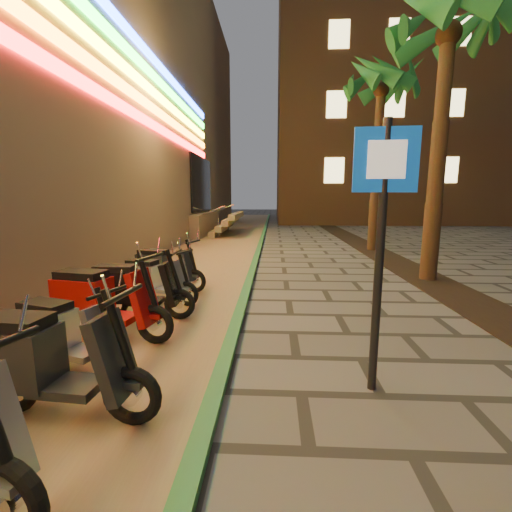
# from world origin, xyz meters

# --- Properties ---
(parking_strip) EXTENTS (3.40, 60.00, 0.01)m
(parking_strip) POSITION_xyz_m (-2.60, 10.00, 0.01)
(parking_strip) COLOR #8C7251
(parking_strip) RESTS_ON ground
(green_curb) EXTENTS (0.18, 60.00, 0.10)m
(green_curb) POSITION_xyz_m (-0.90, 10.00, 0.05)
(green_curb) COLOR #296E38
(green_curb) RESTS_ON ground
(planting_strip) EXTENTS (1.20, 40.00, 0.02)m
(planting_strip) POSITION_xyz_m (3.60, 5.00, 0.01)
(planting_strip) COLOR black
(planting_strip) RESTS_ON ground
(apartment_block) EXTENTS (18.00, 16.06, 25.00)m
(apartment_block) POSITION_xyz_m (9.00, 32.00, 12.50)
(apartment_block) COLOR brown
(apartment_block) RESTS_ON ground
(palm_c) EXTENTS (2.97, 3.02, 6.91)m
(palm_c) POSITION_xyz_m (3.60, 7.00, 5.73)
(palm_c) COLOR #472D19
(palm_c) RESTS_ON ground
(palm_d) EXTENTS (2.97, 3.02, 7.16)m
(palm_d) POSITION_xyz_m (3.60, 12.00, 5.94)
(palm_d) COLOR #472D19
(palm_d) RESTS_ON ground
(pedestrian_sign) EXTENTS (0.62, 0.11, 2.80)m
(pedestrian_sign) POSITION_xyz_m (0.77, 1.81, 1.81)
(pedestrian_sign) COLOR black
(pedestrian_sign) RESTS_ON ground
(scooter_5) EXTENTS (1.82, 0.65, 1.28)m
(scooter_5) POSITION_xyz_m (-2.43, 1.17, 0.56)
(scooter_5) COLOR black
(scooter_5) RESTS_ON ground
(scooter_6) EXTENTS (1.54, 0.81, 1.10)m
(scooter_6) POSITION_xyz_m (-2.77, 1.99, 0.48)
(scooter_6) COLOR black
(scooter_6) RESTS_ON ground
(scooter_7) EXTENTS (1.85, 0.82, 1.30)m
(scooter_7) POSITION_xyz_m (-2.83, 2.99, 0.57)
(scooter_7) COLOR black
(scooter_7) RESTS_ON ground
(scooter_8) EXTENTS (1.71, 0.60, 1.21)m
(scooter_8) POSITION_xyz_m (-2.71, 3.82, 0.53)
(scooter_8) COLOR black
(scooter_8) RESTS_ON ground
(scooter_9) EXTENTS (1.55, 0.78, 1.10)m
(scooter_9) POSITION_xyz_m (-2.66, 4.73, 0.48)
(scooter_9) COLOR black
(scooter_9) RESTS_ON ground
(scooter_10) EXTENTS (1.65, 0.82, 1.17)m
(scooter_10) POSITION_xyz_m (-2.78, 5.71, 0.51)
(scooter_10) COLOR black
(scooter_10) RESTS_ON ground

